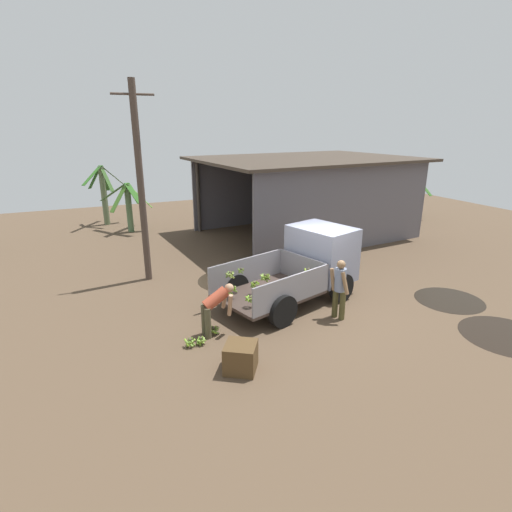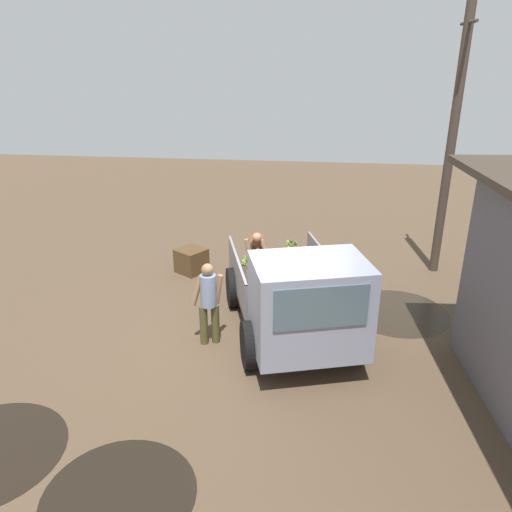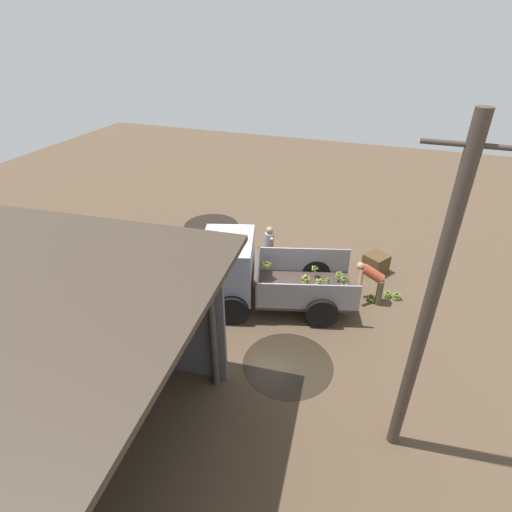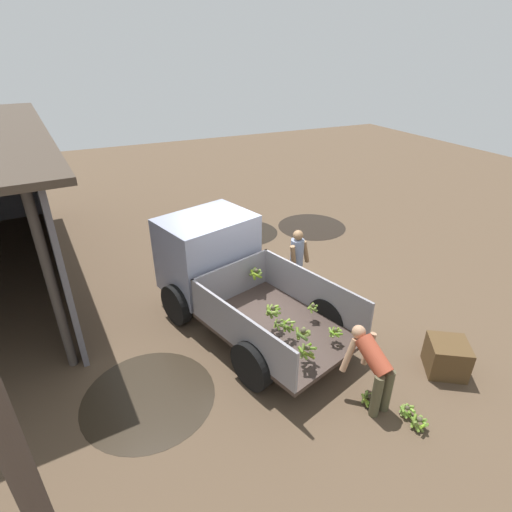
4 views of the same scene
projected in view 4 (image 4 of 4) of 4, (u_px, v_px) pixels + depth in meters
The scene contains 11 objects.
ground at pixel (251, 305), 8.95m from camera, with size 36.00×36.00×0.00m, color brown.
mud_patch_0 at pixel (246, 232), 12.44m from camera, with size 1.95×1.95×0.01m, color black.
mud_patch_1 at pixel (149, 397), 6.58m from camera, with size 2.18×2.18×0.01m, color #2C2319.
mud_patch_2 at pixel (312, 226), 12.86m from camera, with size 2.16×2.16×0.01m, color black.
cargo_truck at pixel (220, 266), 8.35m from camera, with size 4.59×3.05×2.03m.
person_foreground_visitor at pixel (297, 260), 8.91m from camera, with size 0.40×0.64×1.63m.
person_worker_loading at pixel (373, 365), 6.17m from camera, with size 0.84×0.66×1.26m.
banana_bunch_on_ground_0 at pixel (370, 399), 6.42m from camera, with size 0.30×0.30×0.20m.
banana_bunch_on_ground_1 at pixel (407, 410), 6.22m from camera, with size 0.25×0.25×0.20m.
banana_bunch_on_ground_2 at pixel (419, 422), 6.00m from camera, with size 0.27×0.27×0.23m.
wooden_crate_0 at pixel (447, 357), 7.01m from camera, with size 0.65×0.65×0.61m, color #4E381E.
Camera 4 is at (-6.77, 3.03, 5.13)m, focal length 28.00 mm.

